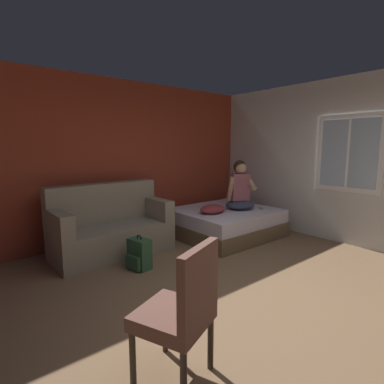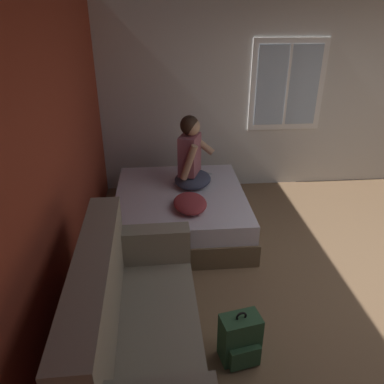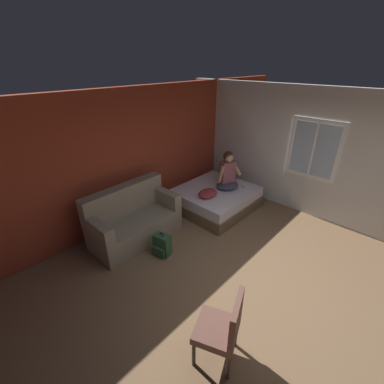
{
  "view_description": "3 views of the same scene",
  "coord_description": "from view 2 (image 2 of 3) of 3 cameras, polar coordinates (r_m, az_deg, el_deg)",
  "views": [
    {
      "loc": [
        -2.31,
        -1.74,
        1.6
      ],
      "look_at": [
        0.48,
        1.68,
        0.92
      ],
      "focal_mm": 28.0,
      "sensor_mm": 36.0,
      "label": 1
    },
    {
      "loc": [
        -2.49,
        2.15,
        2.47
      ],
      "look_at": [
        0.67,
        1.89,
        0.89
      ],
      "focal_mm": 35.0,
      "sensor_mm": 36.0,
      "label": 2
    },
    {
      "loc": [
        -2.74,
        -1.26,
        3.12
      ],
      "look_at": [
        0.35,
        1.65,
        0.93
      ],
      "focal_mm": 24.0,
      "sensor_mm": 36.0,
      "label": 3
    }
  ],
  "objects": [
    {
      "name": "couch",
      "position": [
        2.89,
        -8.92,
        -20.04
      ],
      "size": [
        1.72,
        0.85,
        1.04
      ],
      "color": "gray",
      "rests_on": "ground"
    },
    {
      "name": "bed",
      "position": [
        4.56,
        -1.77,
        -2.9
      ],
      "size": [
        1.72,
        1.57,
        0.48
      ],
      "color": "brown",
      "rests_on": "ground"
    },
    {
      "name": "throw_pillow",
      "position": [
        4.07,
        -0.29,
        -1.72
      ],
      "size": [
        0.51,
        0.4,
        0.14
      ],
      "primitive_type": "ellipsoid",
      "rotation": [
        0.0,
        0.0,
        0.08
      ],
      "color": "#993338",
      "rests_on": "bed"
    },
    {
      "name": "backpack",
      "position": [
        3.09,
        7.36,
        -21.37
      ],
      "size": [
        0.28,
        0.33,
        0.46
      ],
      "color": "#2D5133",
      "rests_on": "ground"
    },
    {
      "name": "cell_phone",
      "position": [
        4.96,
        2.24,
        2.83
      ],
      "size": [
        0.15,
        0.15,
        0.01
      ],
      "primitive_type": "cube",
      "rotation": [
        0.0,
        0.0,
        5.57
      ],
      "color": "#B7B7BC",
      "rests_on": "bed"
    },
    {
      "name": "wall_back_accent",
      "position": [
        2.88,
        -23.04,
        1.33
      ],
      "size": [
        10.35,
        0.16,
        2.7
      ],
      "primitive_type": "cube",
      "color": "#993823",
      "rests_on": "ground"
    },
    {
      "name": "wall_side_with_window",
      "position": [
        5.77,
        17.71,
        14.1
      ],
      "size": [
        0.19,
        7.39,
        2.7
      ],
      "color": "silver",
      "rests_on": "ground"
    },
    {
      "name": "person_seated",
      "position": [
        4.5,
        -0.11,
        5.18
      ],
      "size": [
        0.64,
        0.59,
        0.88
      ],
      "color": "#383D51",
      "rests_on": "bed"
    }
  ]
}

